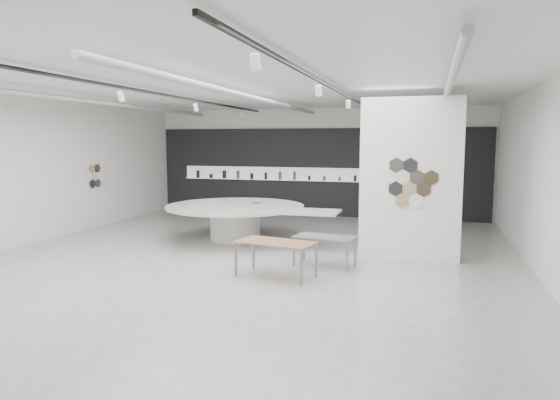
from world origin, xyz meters
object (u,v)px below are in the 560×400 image
(display_island, at_px, (238,217))
(partition_column, at_px, (410,179))
(sample_table_stone, at_px, (325,239))
(sample_table_wood, at_px, (276,244))
(kitchen_counter, at_px, (396,208))

(display_island, bearing_deg, partition_column, -12.68)
(display_island, xyz_separation_m, sample_table_stone, (2.82, -2.14, -0.03))
(partition_column, bearing_deg, sample_table_stone, -144.08)
(partition_column, distance_m, sample_table_wood, 3.53)
(partition_column, bearing_deg, kitchen_counter, 96.58)
(display_island, distance_m, sample_table_wood, 3.85)
(sample_table_wood, bearing_deg, sample_table_stone, 56.18)
(partition_column, xyz_separation_m, display_island, (-4.49, 0.93, -1.18))
(partition_column, distance_m, display_island, 4.73)
(partition_column, bearing_deg, display_island, 168.28)
(sample_table_stone, distance_m, kitchen_counter, 6.84)
(partition_column, height_order, display_island, partition_column)
(sample_table_wood, relative_size, kitchen_counter, 1.04)
(sample_table_stone, height_order, kitchen_counter, kitchen_counter)
(partition_column, height_order, kitchen_counter, partition_column)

